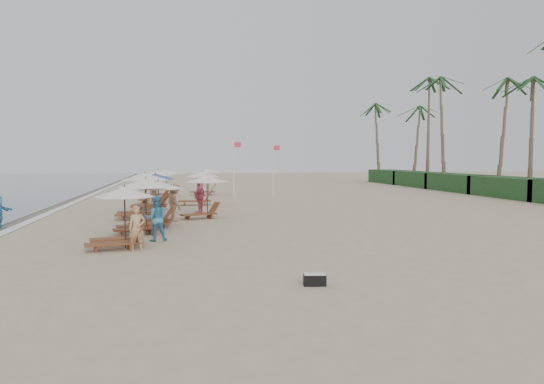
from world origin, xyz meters
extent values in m
plane|color=tan|center=(0.00, 0.00, 0.00)|extent=(160.00, 160.00, 0.00)
cube|color=#6B5E4C|center=(-12.50, 10.00, 0.00)|extent=(3.20, 140.00, 0.01)
cube|color=white|center=(-11.20, 10.00, 0.01)|extent=(0.50, 140.00, 0.02)
cube|color=#193D1C|center=(22.00, 14.50, 0.80)|extent=(3.20, 8.00, 1.60)
cube|color=#193D1C|center=(22.00, 22.00, 0.80)|extent=(3.20, 8.00, 1.60)
cube|color=#193D1C|center=(22.00, 29.50, 0.80)|extent=(3.20, 8.00, 1.60)
cube|color=#193D1C|center=(22.00, 37.00, 0.80)|extent=(3.20, 8.00, 1.60)
cylinder|color=brown|center=(22.00, 12.80, 4.50)|extent=(0.36, 0.36, 9.00)
cylinder|color=brown|center=(22.90, 18.00, 4.90)|extent=(0.36, 0.36, 9.80)
cylinder|color=brown|center=(21.10, 23.20, 5.30)|extent=(0.36, 0.36, 10.60)
cylinder|color=brown|center=(22.00, 28.40, 5.70)|extent=(0.36, 0.36, 11.40)
cylinder|color=brown|center=(22.90, 33.60, 4.50)|extent=(0.36, 0.36, 9.00)
cylinder|color=brown|center=(21.10, 38.80, 4.90)|extent=(0.36, 0.36, 9.80)
cylinder|color=black|center=(-5.81, -2.21, 1.03)|extent=(0.05, 0.05, 2.06)
cone|color=white|center=(-5.81, -2.21, 1.96)|extent=(2.08, 2.08, 0.35)
cylinder|color=black|center=(-5.29, 1.20, 1.10)|extent=(0.05, 0.05, 2.19)
cone|color=white|center=(-5.29, 1.20, 2.09)|extent=(2.34, 2.34, 0.35)
cylinder|color=black|center=(-4.86, 2.98, 1.00)|extent=(0.05, 0.05, 2.01)
cone|color=white|center=(-4.86, 2.98, 1.91)|extent=(2.26, 2.26, 0.35)
cylinder|color=black|center=(-5.66, 6.24, 1.14)|extent=(0.05, 0.05, 2.27)
cone|color=white|center=(-5.66, 6.24, 2.17)|extent=(2.41, 2.41, 0.35)
cylinder|color=black|center=(-5.31, 10.27, 1.06)|extent=(0.05, 0.05, 2.13)
cone|color=#334F97|center=(-5.31, 10.27, 2.03)|extent=(2.31, 2.31, 0.35)
cylinder|color=black|center=(-5.34, 15.16, 1.10)|extent=(0.05, 0.05, 2.19)
cone|color=white|center=(-5.34, 15.16, 2.09)|extent=(2.16, 2.16, 0.35)
cylinder|color=black|center=(-4.91, 20.19, 1.07)|extent=(0.05, 0.05, 2.14)
cone|color=white|center=(-4.91, 20.19, 2.04)|extent=(2.09, 2.09, 0.35)
cylinder|color=black|center=(-2.48, 5.86, 1.07)|extent=(0.05, 0.05, 2.15)
cone|color=white|center=(-2.48, 5.86, 2.05)|extent=(2.24, 2.24, 0.35)
cylinder|color=black|center=(-2.38, 13.27, 1.07)|extent=(0.05, 0.05, 2.15)
cone|color=white|center=(-2.38, 13.27, 2.05)|extent=(2.24, 2.24, 0.35)
cylinder|color=black|center=(-1.47, 22.08, 1.07)|extent=(0.05, 0.05, 2.15)
cone|color=white|center=(-1.47, 22.08, 2.05)|extent=(2.24, 2.24, 0.35)
imported|color=tan|center=(-5.35, -2.91, 0.77)|extent=(0.62, 0.47, 1.55)
imported|color=teal|center=(-4.81, -1.00, 0.87)|extent=(0.92, 0.76, 1.73)
imported|color=brown|center=(-4.16, 4.71, 0.94)|extent=(1.11, 1.39, 1.88)
imported|color=#D4556F|center=(-2.79, 7.95, 0.94)|extent=(0.95, 1.19, 1.89)
imported|color=tan|center=(-5.56, 11.88, 0.90)|extent=(0.75, 0.98, 1.80)
cube|color=black|center=(-0.66, -8.44, 0.14)|extent=(0.59, 0.35, 0.28)
cube|color=silver|center=(-0.66, -8.44, 0.29)|extent=(0.56, 0.33, 0.04)
cylinder|color=silver|center=(0.25, 17.99, 2.27)|extent=(0.08, 0.08, 4.54)
cube|color=#E52A44|center=(0.53, 17.99, 4.14)|extent=(0.55, 0.02, 0.40)
cylinder|color=silver|center=(3.64, 19.66, 2.18)|extent=(0.08, 0.08, 4.35)
cube|color=#E52A44|center=(3.92, 19.66, 3.95)|extent=(0.55, 0.02, 0.40)
camera|label=1|loc=(-3.93, -20.07, 3.16)|focal=32.67mm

